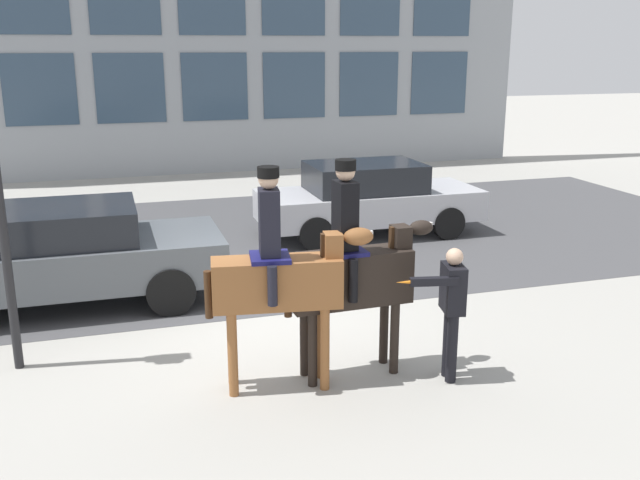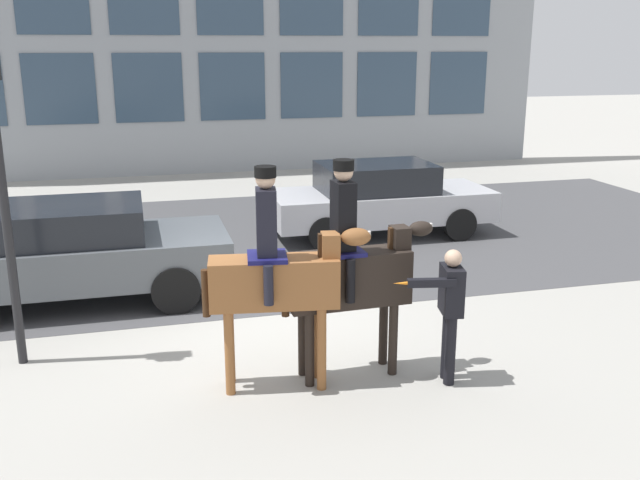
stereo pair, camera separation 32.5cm
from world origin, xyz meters
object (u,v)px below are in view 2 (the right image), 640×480
(mounted_horse_companion, at_px, (351,271))
(pedestrian_bystander, at_px, (450,305))
(mounted_horse_lead, at_px, (277,276))
(street_car_near_lane, at_px, (73,251))
(street_car_far_lane, at_px, (379,198))

(mounted_horse_companion, distance_m, pedestrian_bystander, 1.21)
(mounted_horse_companion, xyz_separation_m, pedestrian_bystander, (1.05, -0.48, -0.35))
(mounted_horse_lead, distance_m, mounted_horse_companion, 0.90)
(pedestrian_bystander, distance_m, street_car_near_lane, 5.94)
(street_car_near_lane, bearing_deg, mounted_horse_lead, -55.43)
(mounted_horse_lead, xyz_separation_m, pedestrian_bystander, (1.94, -0.41, -0.39))
(street_car_far_lane, bearing_deg, mounted_horse_lead, -118.85)
(street_car_near_lane, bearing_deg, pedestrian_bystander, -42.07)
(mounted_horse_lead, relative_size, street_car_near_lane, 0.56)
(mounted_horse_companion, relative_size, pedestrian_bystander, 1.62)
(street_car_near_lane, distance_m, street_car_far_lane, 6.40)
(mounted_horse_lead, xyz_separation_m, mounted_horse_companion, (0.89, 0.07, -0.04))
(pedestrian_bystander, bearing_deg, street_car_near_lane, -30.63)
(street_car_near_lane, height_order, street_car_far_lane, street_car_near_lane)
(mounted_horse_lead, bearing_deg, street_car_far_lane, 69.42)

